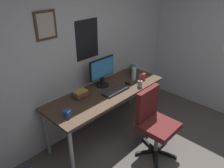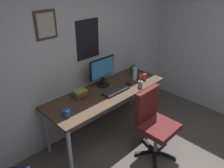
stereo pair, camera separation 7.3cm
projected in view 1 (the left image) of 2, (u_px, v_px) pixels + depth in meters
wall_back at (70, 53)px, 3.05m from camera, size 4.40×0.10×2.60m
desk at (107, 95)px, 3.27m from camera, size 1.89×0.67×0.75m
office_chair at (154, 120)px, 2.99m from camera, size 0.55×0.57×0.95m
monitor at (102, 71)px, 3.29m from camera, size 0.46×0.20×0.43m
keyboard at (116, 91)px, 3.22m from camera, size 0.43×0.15×0.03m
computer_mouse at (128, 83)px, 3.42m from camera, size 0.06×0.11×0.04m
water_bottle at (134, 73)px, 3.53m from camera, size 0.07×0.07×0.25m
coffee_mug_near at (68, 113)px, 2.66m from camera, size 0.13×0.09×0.09m
coffee_mug_far at (143, 76)px, 3.56m from camera, size 0.12×0.08×0.10m
potted_plant at (132, 69)px, 3.68m from camera, size 0.13×0.13×0.19m
pen_cup at (140, 83)px, 3.33m from camera, size 0.07×0.07×0.20m
book_stack_left at (80, 94)px, 3.06m from camera, size 0.20×0.15×0.10m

